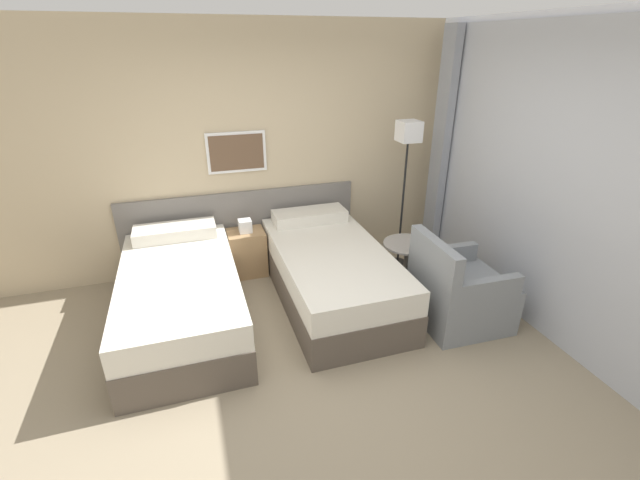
{
  "coord_description": "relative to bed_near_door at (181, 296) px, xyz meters",
  "views": [
    {
      "loc": [
        -0.82,
        -2.52,
        2.46
      ],
      "look_at": [
        0.32,
        1.05,
        0.72
      ],
      "focal_mm": 24.0,
      "sensor_mm": 36.0,
      "label": 1
    }
  ],
  "objects": [
    {
      "name": "bed_near_window",
      "position": [
        1.48,
        0.0,
        0.0
      ],
      "size": [
        1.04,
        2.04,
        0.7
      ],
      "color": "brown",
      "rests_on": "ground_plane"
    },
    {
      "name": "side_table",
      "position": [
        2.31,
        -0.08,
        0.09
      ],
      "size": [
        0.51,
        0.51,
        0.55
      ],
      "color": "gray",
      "rests_on": "ground_plane"
    },
    {
      "name": "floor_lamp",
      "position": [
        2.51,
        0.47,
        1.12
      ],
      "size": [
        0.24,
        0.24,
        1.7
      ],
      "color": "black",
      "rests_on": "ground_plane"
    },
    {
      "name": "wall_headboard",
      "position": [
        1.0,
        1.07,
        1.01
      ],
      "size": [
        10.0,
        0.1,
        2.7
      ],
      "color": "#C6B28E",
      "rests_on": "ground_plane"
    },
    {
      "name": "ground_plane",
      "position": [
        1.02,
        -1.12,
        -0.29
      ],
      "size": [
        16.0,
        16.0,
        0.0
      ],
      "primitive_type": "plane",
      "color": "gray"
    },
    {
      "name": "bed_near_door",
      "position": [
        0.0,
        0.0,
        0.0
      ],
      "size": [
        1.04,
        2.04,
        0.7
      ],
      "color": "brown",
      "rests_on": "ground_plane"
    },
    {
      "name": "wall_window",
      "position": [
        3.18,
        -1.18,
        1.05
      ],
      "size": [
        0.21,
        4.67,
        2.7
      ],
      "color": "white",
      "rests_on": "ground_plane"
    },
    {
      "name": "armchair",
      "position": [
        2.5,
        -0.75,
        -0.0
      ],
      "size": [
        0.8,
        0.78,
        0.89
      ],
      "rotation": [
        0.0,
        0.0,
        1.54
      ],
      "color": "gray",
      "rests_on": "ground_plane"
    },
    {
      "name": "nightstand",
      "position": [
        0.74,
        0.79,
        -0.02
      ],
      "size": [
        0.41,
        0.35,
        0.66
      ],
      "color": "#9E7A51",
      "rests_on": "ground_plane"
    }
  ]
}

